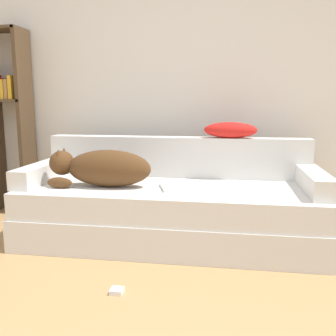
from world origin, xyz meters
TOP-DOWN VIEW (x-y plane):
  - wall_back at (0.00, 2.51)m, footprint 7.44×0.06m
  - couch at (-0.13, 1.78)m, footprint 2.17×0.88m
  - couch_backrest at (-0.13, 2.15)m, footprint 2.13×0.15m
  - couch_arm_left at (-1.14, 1.77)m, footprint 0.15×0.69m
  - couch_arm_right at (0.88, 1.77)m, footprint 0.15×0.69m
  - dog at (-0.62, 1.68)m, footprint 0.76×0.26m
  - laptop at (0.00, 1.72)m, footprint 0.41×0.33m
  - throw_pillow at (0.31, 2.13)m, footprint 0.42×0.18m
  - bookshelf at (-1.72, 2.33)m, footprint 0.36×0.26m
  - power_adapter at (-0.29, 0.94)m, footprint 0.07×0.07m

SIDE VIEW (x-z plane):
  - power_adapter at x=-0.29m, z-range 0.00..0.03m
  - couch at x=-0.13m, z-range 0.00..0.42m
  - laptop at x=0.00m, z-range 0.42..0.44m
  - couch_arm_left at x=-1.14m, z-range 0.42..0.56m
  - couch_arm_right at x=0.88m, z-range 0.42..0.56m
  - dog at x=-0.62m, z-range 0.42..0.69m
  - couch_backrest at x=-0.13m, z-range 0.42..0.75m
  - throw_pillow at x=0.31m, z-range 0.75..0.87m
  - bookshelf at x=-1.72m, z-range 0.11..1.78m
  - wall_back at x=0.00m, z-range 0.00..2.70m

